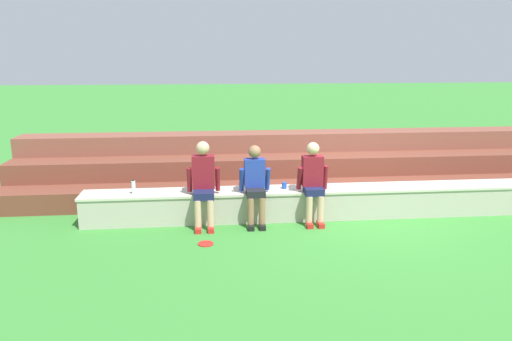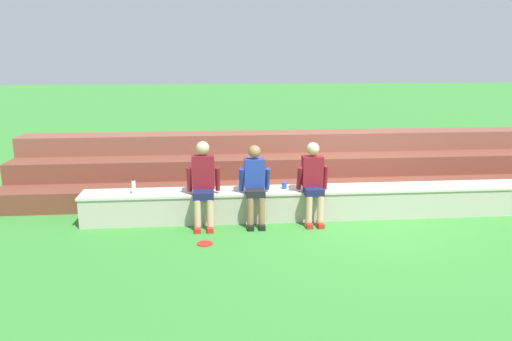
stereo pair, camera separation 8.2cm
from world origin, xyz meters
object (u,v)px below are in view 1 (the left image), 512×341
object	(u,v)px
plastic_cup_left_end	(284,185)
person_far_left	(204,181)
person_left_of_center	(255,183)
person_center	(313,180)
water_bottle_center_gap	(134,187)
frisbee	(206,244)

from	to	relation	value
plastic_cup_left_end	person_far_left	bearing A→B (deg)	-168.14
person_far_left	plastic_cup_left_end	bearing A→B (deg)	11.86
person_left_of_center	person_center	distance (m)	0.99
person_left_of_center	person_center	bearing A→B (deg)	-0.81
water_bottle_center_gap	plastic_cup_left_end	world-z (taller)	water_bottle_center_gap
person_left_of_center	water_bottle_center_gap	world-z (taller)	person_left_of_center
person_far_left	water_bottle_center_gap	bearing A→B (deg)	169.80
person_far_left	person_left_of_center	distance (m)	0.86
frisbee	plastic_cup_left_end	bearing A→B (deg)	39.29
person_far_left	person_left_of_center	world-z (taller)	person_far_left
person_left_of_center	water_bottle_center_gap	xyz separation A→B (m)	(-2.04, 0.21, -0.08)
person_left_of_center	frisbee	xyz separation A→B (m)	(-0.84, -0.84, -0.72)
person_far_left	person_center	size ratio (longest dim) A/B	1.03
plastic_cup_left_end	frisbee	world-z (taller)	plastic_cup_left_end
water_bottle_center_gap	frisbee	bearing A→B (deg)	-41.23
person_far_left	person_center	xyz separation A→B (m)	(1.85, -0.01, -0.02)
person_center	plastic_cup_left_end	bearing A→B (deg)	145.14
person_left_of_center	water_bottle_center_gap	bearing A→B (deg)	174.04
person_left_of_center	person_center	xyz separation A→B (m)	(0.99, -0.01, 0.02)
water_bottle_center_gap	person_left_of_center	bearing A→B (deg)	-5.96
person_left_of_center	plastic_cup_left_end	size ratio (longest dim) A/B	11.88
person_left_of_center	plastic_cup_left_end	bearing A→B (deg)	28.58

